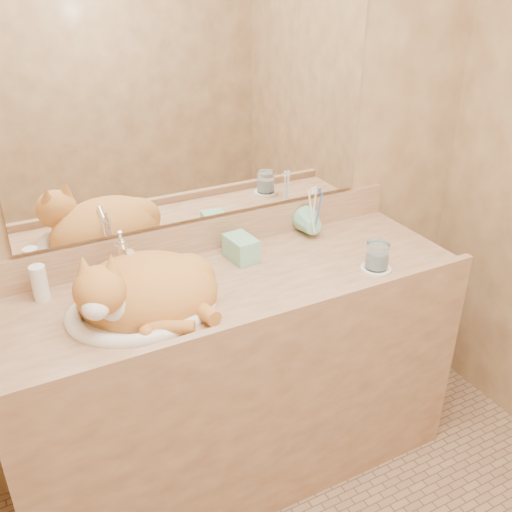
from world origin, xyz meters
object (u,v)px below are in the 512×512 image
water_glass (377,256)px  toothbrush_cup (314,229)px  sink_basin (141,290)px  vanity_counter (237,380)px  soap_dispenser (251,242)px  cat (142,288)px

water_glass → toothbrush_cup: bearing=102.6°
sink_basin → vanity_counter: bearing=-8.2°
soap_dispenser → toothbrush_cup: 0.32m
sink_basin → water_glass: sink_basin is taller
cat → soap_dispenser: bearing=31.6°
soap_dispenser → water_glass: 0.44m
vanity_counter → toothbrush_cup: 0.64m
toothbrush_cup → water_glass: size_ratio=1.14×
soap_dispenser → water_glass: bearing=-37.3°
vanity_counter → toothbrush_cup: bearing=19.7°
vanity_counter → water_glass: size_ratio=17.05×
toothbrush_cup → water_glass: (0.07, -0.30, 0.01)m
water_glass → vanity_counter: bearing=162.0°
toothbrush_cup → soap_dispenser: bearing=-167.4°
sink_basin → soap_dispenser: size_ratio=2.41×
cat → toothbrush_cup: cat is taller
cat → soap_dispenser: size_ratio=2.30×
sink_basin → toothbrush_cup: size_ratio=4.32×
sink_basin → toothbrush_cup: sink_basin is taller
water_glass → cat: bearing=170.5°
sink_basin → water_glass: bearing=-21.2°
sink_basin → water_glass: 0.81m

